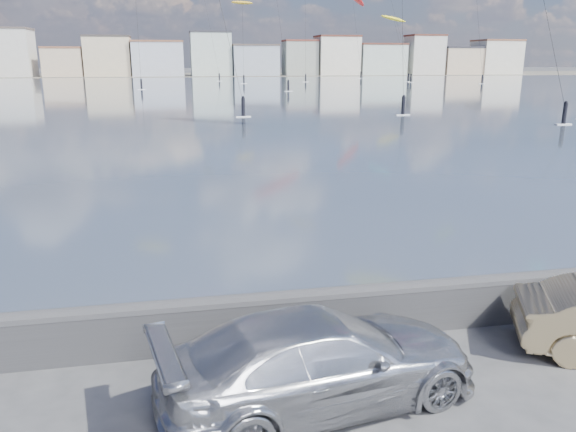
% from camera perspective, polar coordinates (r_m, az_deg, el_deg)
% --- Properties ---
extents(ground, '(700.00, 700.00, 0.00)m').
position_cam_1_polar(ground, '(8.96, -1.42, -21.12)').
color(ground, '#333335').
rests_on(ground, ground).
extents(bay_water, '(500.00, 177.00, 0.00)m').
position_cam_1_polar(bay_water, '(98.73, -10.69, 12.29)').
color(bay_water, '#364050').
rests_on(bay_water, ground).
extents(far_shore_strip, '(500.00, 60.00, 0.00)m').
position_cam_1_polar(far_shore_strip, '(207.15, -11.15, 13.90)').
color(far_shore_strip, '#4C473D').
rests_on(far_shore_strip, ground).
extents(seawall, '(400.00, 0.36, 1.08)m').
position_cam_1_polar(seawall, '(10.95, -3.88, -10.28)').
color(seawall, '#28282B').
rests_on(seawall, ground).
extents(far_buildings, '(240.79, 13.26, 14.60)m').
position_cam_1_polar(far_buildings, '(193.10, -10.81, 15.59)').
color(far_buildings, '#CCB293').
rests_on(far_buildings, ground).
extents(car_silver, '(5.54, 3.07, 1.52)m').
position_cam_1_polar(car_silver, '(9.21, 3.30, -14.36)').
color(car_silver, '#B0B1B6').
rests_on(car_silver, ground).
extents(kitesurfer_7, '(6.89, 10.81, 18.32)m').
position_cam_1_polar(kitesurfer_7, '(137.40, -4.67, 20.63)').
color(kitesurfer_7, '#BF8C19').
rests_on(kitesurfer_7, ground).
extents(kitesurfer_12, '(8.84, 10.36, 16.23)m').
position_cam_1_polar(kitesurfer_12, '(150.75, 10.69, 19.01)').
color(kitesurfer_12, yellow).
rests_on(kitesurfer_12, ground).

